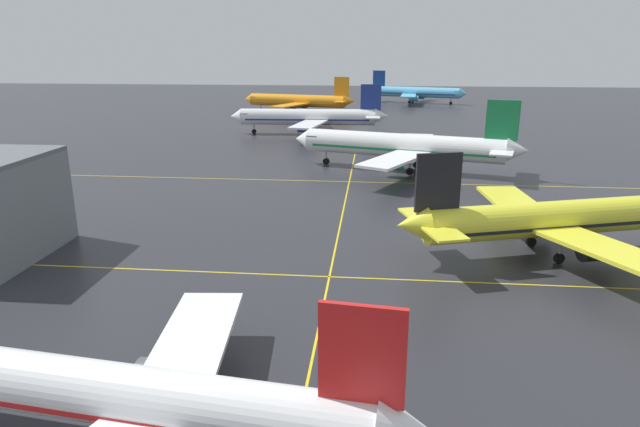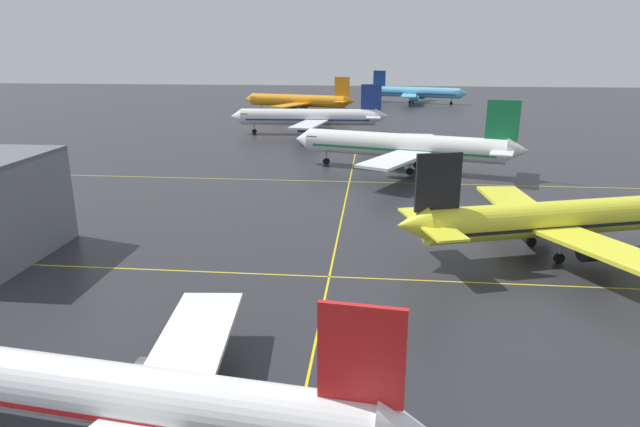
# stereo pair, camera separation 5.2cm
# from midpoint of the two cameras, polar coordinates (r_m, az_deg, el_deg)

# --- Properties ---
(airliner_front_gate) EXTENTS (32.52, 27.86, 10.11)m
(airliner_front_gate) POSITION_cam_midpoint_polar(r_m,az_deg,el_deg) (32.59, -19.10, -17.32)
(airliner_front_gate) COLOR white
(airliner_front_gate) RESTS_ON ground
(airliner_second_row) EXTENTS (35.90, 30.67, 11.41)m
(airliner_second_row) POSITION_cam_midpoint_polar(r_m,az_deg,el_deg) (63.29, 23.42, -0.48)
(airliner_second_row) COLOR yellow
(airliner_second_row) RESTS_ON ground
(airliner_third_row) EXTENTS (40.81, 34.79, 12.89)m
(airliner_third_row) POSITION_cam_midpoint_polar(r_m,az_deg,el_deg) (98.78, 8.72, 6.85)
(airliner_third_row) COLOR white
(airliner_third_row) RESTS_ON ground
(airliner_far_left_stand) EXTENTS (39.29, 33.91, 12.23)m
(airliner_far_left_stand) POSITION_cam_midpoint_polar(r_m,az_deg,el_deg) (139.63, -1.08, 9.84)
(airliner_far_left_stand) COLOR white
(airliner_far_left_stand) RESTS_ON ground
(airliner_far_right_stand) EXTENTS (37.73, 32.09, 11.84)m
(airliner_far_right_stand) POSITION_cam_midpoint_polar(r_m,az_deg,el_deg) (183.37, -2.21, 11.47)
(airliner_far_right_stand) COLOR orange
(airliner_far_right_stand) RESTS_ON ground
(airliner_distant_taxiway) EXTENTS (37.49, 32.01, 11.89)m
(airliner_distant_taxiway) POSITION_cam_midpoint_polar(r_m,az_deg,el_deg) (219.84, 9.75, 12.15)
(airliner_distant_taxiway) COLOR #5BB7E5
(airliner_distant_taxiway) RESTS_ON ground
(taxiway_markings) EXTENTS (110.99, 128.51, 0.01)m
(taxiway_markings) POSITION_cam_midpoint_polar(r_m,az_deg,el_deg) (53.60, 0.94, -6.50)
(taxiway_markings) COLOR yellow
(taxiway_markings) RESTS_ON ground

